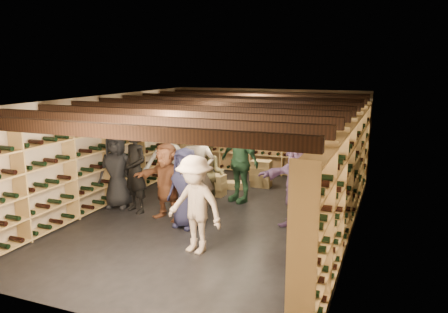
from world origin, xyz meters
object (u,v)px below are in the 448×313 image
person_11 (297,184)px  crate_stack_right (215,185)px  person_6 (185,188)px  crate_loose (236,185)px  person_8 (314,202)px  person_0 (117,171)px  person_10 (239,162)px  person_1 (135,171)px  person_2 (208,175)px  person_4 (324,187)px  person_9 (168,161)px  person_5 (166,181)px  person_3 (195,205)px  person_12 (311,181)px  crate_stack_left (261,174)px  person_7 (198,173)px

person_11 → crate_stack_right: bearing=172.7°
person_11 → person_6: bearing=-136.4°
crate_loose → person_8: size_ratio=0.32×
crate_stack_right → person_0: size_ratio=0.32×
person_10 → person_1: bearing=-115.8°
person_2 → person_8: bearing=-32.1°
person_4 → person_9: (-3.53, 0.32, 0.13)m
crate_stack_right → person_5: size_ratio=0.34×
person_3 → person_4: 2.66m
person_0 → person_6: 1.98m
person_1 → person_8: size_ratio=1.13×
person_1 → person_5: (0.82, -0.15, -0.11)m
crate_stack_right → person_12: 2.53m
crate_loose → person_6: 2.95m
crate_stack_right → person_9: person_9 is taller
person_5 → person_12: person_5 is taller
person_2 → crate_loose: bearing=82.7°
crate_stack_left → person_11: 3.00m
person_1 → person_11: person_1 is taller
person_2 → person_6: 1.10m
person_9 → person_12: person_9 is taller
person_4 → person_9: bearing=168.6°
person_0 → person_4: person_0 is taller
person_10 → person_12: person_10 is taller
crate_loose → person_5: person_5 is taller
person_0 → person_11: (3.91, 0.18, 0.07)m
person_3 → person_11: (1.33, 1.66, 0.07)m
person_0 → person_12: 4.13m
person_4 → person_12: (-0.33, 0.44, -0.03)m
person_2 → crate_stack_right: bearing=96.9°
person_7 → person_12: person_7 is taller
person_6 → person_10: bearing=90.5°
person_1 → person_10: person_10 is taller
person_5 → person_8: 3.01m
person_2 → person_4: (2.46, -0.09, 0.02)m
person_9 → person_12: bearing=-21.9°
person_5 → person_11: 2.58m
person_7 → person_8: size_ratio=1.18×
person_2 → person_11: person_11 is taller
crate_stack_left → crate_stack_right: size_ratio=1.28×
person_6 → person_11: size_ratio=0.88×
person_9 → crate_loose: bearing=31.3°
person_1 → person_3: (2.04, -1.38, -0.08)m
person_3 → person_10: 2.90m
crate_loose → person_8: (2.47, -2.89, 0.71)m
crate_stack_right → person_4: size_ratio=0.34×
person_5 → person_6: (0.56, -0.27, -0.01)m
person_7 → person_4: bearing=-12.7°
person_6 → person_7: size_ratio=0.83×
person_6 → crate_stack_left: bearing=93.2°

